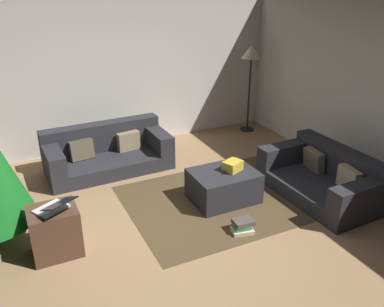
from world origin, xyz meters
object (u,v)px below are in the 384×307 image
object	(u,v)px
ottoman	(223,186)
book_stack	(242,226)
tv_remote	(224,171)
laptop	(54,207)
couch_left	(107,152)
gift_box	(233,166)
corner_lamp	(251,58)
couch_right	(325,178)
side_table	(55,231)

from	to	relation	value
ottoman	book_stack	distance (m)	0.80
tv_remote	laptop	world-z (taller)	laptop
book_stack	couch_left	bearing A→B (deg)	112.02
couch_left	ottoman	world-z (taller)	couch_left
gift_box	ottoman	bearing A→B (deg)	176.57
book_stack	corner_lamp	size ratio (longest dim) A/B	0.18
couch_left	couch_right	distance (m)	3.32
tv_remote	corner_lamp	world-z (taller)	corner_lamp
side_table	gift_box	bearing A→B (deg)	4.80
laptop	couch_left	bearing A→B (deg)	61.47
couch_right	tv_remote	xyz separation A→B (m)	(-1.36, 0.49, 0.18)
ottoman	side_table	bearing A→B (deg)	-174.74
couch_right	laptop	size ratio (longest dim) A/B	3.34
ottoman	gift_box	distance (m)	0.31
gift_box	corner_lamp	world-z (taller)	corner_lamp
ottoman	tv_remote	size ratio (longest dim) A/B	5.42
ottoman	laptop	distance (m)	2.27
laptop	corner_lamp	xyz separation A→B (m)	(4.00, 2.41, 0.79)
couch_right	tv_remote	bearing A→B (deg)	68.51
couch_left	tv_remote	size ratio (longest dim) A/B	12.00
ottoman	corner_lamp	world-z (taller)	corner_lamp
ottoman	book_stack	bearing A→B (deg)	-102.78
ottoman	tv_remote	world-z (taller)	tv_remote
couch_right	side_table	distance (m)	3.62
gift_box	couch_right	bearing A→B (deg)	-20.93
couch_right	gift_box	bearing A→B (deg)	67.37
corner_lamp	ottoman	bearing A→B (deg)	-129.57
gift_box	tv_remote	world-z (taller)	gift_box
couch_left	couch_right	xyz separation A→B (m)	(2.53, -2.16, -0.01)
ottoman	gift_box	bearing A→B (deg)	-3.43
tv_remote	couch_right	bearing A→B (deg)	5.92
couch_left	couch_right	size ratio (longest dim) A/B	1.14
couch_right	book_stack	world-z (taller)	couch_right
couch_right	ottoman	xyz separation A→B (m)	(-1.36, 0.48, -0.04)
corner_lamp	laptop	bearing A→B (deg)	-148.89
side_table	couch_left	bearing A→B (deg)	60.10
couch_right	side_table	bearing A→B (deg)	83.99
ottoman	gift_box	world-z (taller)	gift_box
couch_left	gift_box	size ratio (longest dim) A/B	8.05
couch_left	book_stack	size ratio (longest dim) A/B	6.50
laptop	book_stack	bearing A→B (deg)	-14.07
tv_remote	side_table	bearing A→B (deg)	-148.77
book_stack	corner_lamp	xyz separation A→B (m)	(1.95, 2.92, 1.33)
ottoman	laptop	bearing A→B (deg)	-173.29
couch_left	side_table	size ratio (longest dim) A/B	3.43
tv_remote	side_table	distance (m)	2.27
tv_remote	laptop	distance (m)	2.24
tv_remote	ottoman	bearing A→B (deg)	-68.29
corner_lamp	side_table	bearing A→B (deg)	-149.64
couch_left	laptop	xyz separation A→B (m)	(-1.05, -1.94, 0.35)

